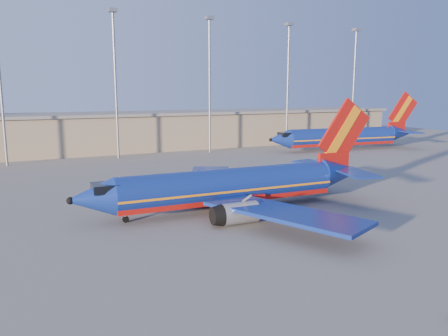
% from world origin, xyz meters
% --- Properties ---
extents(ground, '(220.00, 220.00, 0.00)m').
position_xyz_m(ground, '(0.00, 0.00, 0.00)').
color(ground, slate).
rests_on(ground, ground).
extents(terminal_building, '(122.00, 16.00, 8.50)m').
position_xyz_m(terminal_building, '(10.00, 58.00, 4.32)').
color(terminal_building, gray).
rests_on(terminal_building, ground).
extents(light_mast_row, '(101.60, 1.60, 28.65)m').
position_xyz_m(light_mast_row, '(5.00, 46.00, 17.55)').
color(light_mast_row, gray).
rests_on(light_mast_row, ground).
extents(aircraft_main, '(36.57, 35.18, 12.38)m').
position_xyz_m(aircraft_main, '(-1.73, 1.73, 2.64)').
color(aircraft_main, navy).
rests_on(aircraft_main, ground).
extents(aircraft_second, '(38.89, 15.08, 13.18)m').
position_xyz_m(aircraft_second, '(44.42, 36.30, 3.02)').
color(aircraft_second, navy).
rests_on(aircraft_second, ground).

